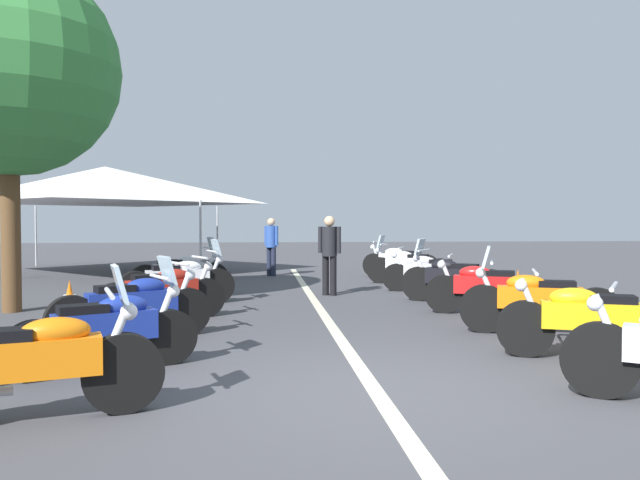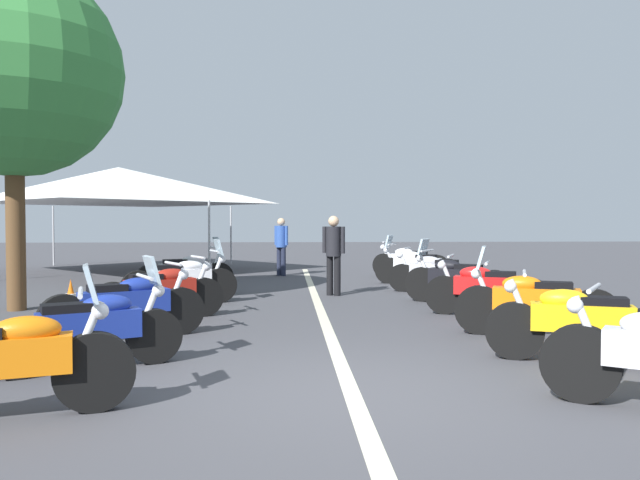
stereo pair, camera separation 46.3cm
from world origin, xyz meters
TOP-DOWN VIEW (x-y plane):
  - ground_plane at (0.00, 0.00)m, footprint 80.00×80.00m
  - lane_centre_stripe at (4.40, 0.00)m, footprint 20.16×0.16m
  - motorcycle_left_row_0 at (-0.53, 2.80)m, footprint 0.85×1.97m
  - motorcycle_left_row_1 at (1.09, 2.63)m, footprint 1.04×1.82m
  - motorcycle_left_row_2 at (2.77, 2.71)m, footprint 1.19×1.97m
  - motorcycle_left_row_3 at (4.42, 2.58)m, footprint 1.10×1.92m
  - motorcycle_left_row_4 at (6.21, 2.56)m, footprint 0.97×2.09m
  - motorcycle_left_row_5 at (7.85, 2.73)m, footprint 0.98×2.01m
  - motorcycle_right_row_1 at (1.12, -2.63)m, footprint 0.97×1.96m
  - motorcycle_right_row_2 at (2.65, -2.74)m, footprint 1.00×2.05m
  - motorcycle_right_row_3 at (4.51, -2.69)m, footprint 0.99×1.92m
  - motorcycle_right_row_4 at (6.02, -2.60)m, footprint 1.28×1.79m
  - motorcycle_right_row_5 at (7.80, -2.66)m, footprint 1.04×2.02m
  - motorcycle_right_row_6 at (9.53, -2.60)m, footprint 1.16×1.99m
  - motorcycle_right_row_7 at (11.20, -2.76)m, footprint 1.32×1.92m
  - traffic_cone_0 at (4.85, 4.14)m, footprint 0.36×0.36m
  - traffic_cone_2 at (6.25, -4.02)m, footprint 0.36×0.36m
  - bystander_0 at (7.44, -0.40)m, footprint 0.33×0.46m
  - bystander_1 at (12.19, 0.74)m, footprint 0.41×0.39m
  - roadside_tree_0 at (5.60, 5.33)m, footprint 3.73×3.73m
  - event_tent at (13.58, 5.68)m, footprint 6.90×6.90m

SIDE VIEW (x-z plane):
  - ground_plane at x=0.00m, z-range 0.00..0.00m
  - lane_centre_stripe at x=4.40m, z-range 0.00..0.01m
  - traffic_cone_0 at x=4.85m, z-range -0.02..0.60m
  - traffic_cone_2 at x=6.25m, z-range -0.02..0.60m
  - motorcycle_right_row_5 at x=7.80m, z-range -0.04..0.94m
  - motorcycle_left_row_1 at x=1.09m, z-range -0.14..1.05m
  - motorcycle_left_row_3 at x=4.42m, z-range -0.04..0.96m
  - motorcycle_right_row_3 at x=4.51m, z-range -0.04..0.96m
  - motorcycle_right_row_1 at x=1.12m, z-range -0.04..0.96m
  - motorcycle_left_row_2 at x=2.77m, z-range -0.04..0.97m
  - motorcycle_right_row_7 at x=11.20m, z-range -0.04..0.97m
  - motorcycle_left_row_0 at x=-0.53m, z-range -0.14..1.08m
  - motorcycle_right_row_6 at x=9.53m, z-range -0.14..1.08m
  - motorcycle_left_row_4 at x=6.21m, z-range -0.14..1.09m
  - motorcycle_left_row_5 at x=7.85m, z-range -0.14..1.09m
  - motorcycle_right_row_4 at x=6.02m, z-range -0.14..1.09m
  - motorcycle_right_row_2 at x=2.65m, z-range -0.14..1.09m
  - bystander_1 at x=12.19m, z-range 0.14..1.79m
  - bystander_0 at x=7.44m, z-range 0.14..1.82m
  - event_tent at x=13.58m, z-range 1.05..4.25m
  - roadside_tree_0 at x=5.60m, z-range 1.15..7.22m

